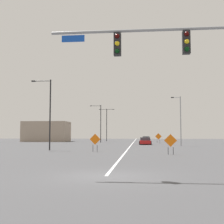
{
  "coord_description": "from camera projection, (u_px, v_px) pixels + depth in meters",
  "views": [
    {
      "loc": [
        1.56,
        -13.4,
        1.92
      ],
      "look_at": [
        -1.27,
        16.03,
        4.13
      ],
      "focal_mm": 46.96,
      "sensor_mm": 36.0,
      "label": 1
    }
  ],
  "objects": [
    {
      "name": "ground",
      "position": [
        106.0,
        176.0,
        13.31
      ],
      "size": [
        204.42,
        204.42,
        0.0
      ],
      "primitive_type": "plane",
      "color": "#444447"
    },
    {
      "name": "road_centre_stripe",
      "position": [
        134.0,
        142.0,
        69.67
      ],
      "size": [
        0.16,
        113.56,
        0.01
      ],
      "color": "white",
      "rests_on": "ground"
    },
    {
      "name": "traffic_signal_assembly",
      "position": [
        190.0,
        58.0,
        13.32
      ],
      "size": [
        9.6,
        0.44,
        7.42
      ],
      "color": "gray",
      "rests_on": "ground"
    },
    {
      "name": "street_lamp_near_left",
      "position": [
        107.0,
        122.0,
        76.81
      ],
      "size": [
        4.03,
        0.24,
        8.51
      ],
      "color": "black",
      "rests_on": "ground"
    },
    {
      "name": "street_lamp_mid_right",
      "position": [
        100.0,
        122.0,
        64.74
      ],
      "size": [
        2.49,
        0.24,
        8.3
      ],
      "color": "black",
      "rests_on": "ground"
    },
    {
      "name": "street_lamp_far_left",
      "position": [
        49.0,
        111.0,
        34.55
      ],
      "size": [
        2.4,
        0.24,
        8.36
      ],
      "color": "black",
      "rests_on": "ground"
    },
    {
      "name": "street_lamp_mid_left",
      "position": [
        180.0,
        119.0,
        46.74
      ],
      "size": [
        1.55,
        0.24,
        7.92
      ],
      "color": "gray",
      "rests_on": "ground"
    },
    {
      "name": "construction_sign_left_shoulder",
      "position": [
        171.0,
        142.0,
        27.07
      ],
      "size": [
        1.18,
        0.2,
        1.9
      ],
      "color": "orange",
      "rests_on": "ground"
    },
    {
      "name": "construction_sign_median_far",
      "position": [
        95.0,
        140.0,
        31.67
      ],
      "size": [
        1.19,
        0.13,
        1.93
      ],
      "color": "orange",
      "rests_on": "ground"
    },
    {
      "name": "construction_sign_right_shoulder",
      "position": [
        158.0,
        137.0,
        61.8
      ],
      "size": [
        1.35,
        0.17,
        2.06
      ],
      "color": "orange",
      "rests_on": "ground"
    },
    {
      "name": "car_black_passing",
      "position": [
        146.0,
        139.0,
        72.42
      ],
      "size": [
        2.07,
        3.88,
        1.3
      ],
      "color": "black",
      "rests_on": "ground"
    },
    {
      "name": "car_red_mid",
      "position": [
        145.0,
        141.0,
        52.73
      ],
      "size": [
        2.19,
        4.62,
        1.29
      ],
      "color": "red",
      "rests_on": "ground"
    },
    {
      "name": "roadside_building_west",
      "position": [
        47.0,
        132.0,
        73.98
      ],
      "size": [
        10.94,
        6.99,
        5.01
      ],
      "color": "gray",
      "rests_on": "ground"
    }
  ]
}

